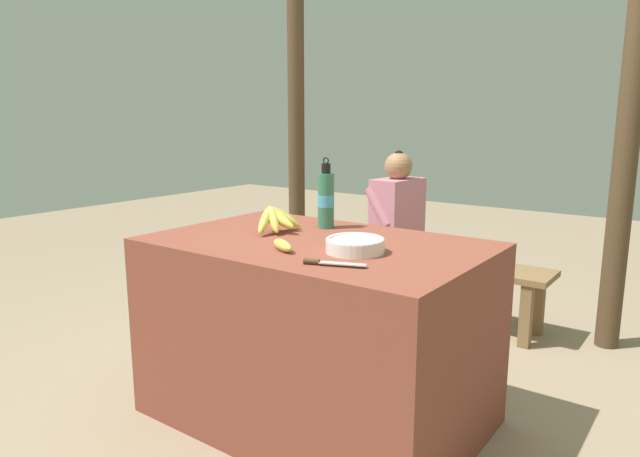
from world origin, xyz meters
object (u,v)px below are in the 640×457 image
object	(u,v)px
serving_bowl	(355,245)
support_post_near	(296,106)
wooden_bench	(416,264)
loose_banana_front	(283,245)
seated_vendor	(391,222)
support_post_far	(631,102)
banana_bunch_green	(492,258)
water_bottle	(326,199)
banana_bunch_ripe	(277,218)
knife	(325,263)

from	to	relation	value
serving_bowl	support_post_near	distance (m)	2.34
serving_bowl	wooden_bench	distance (m)	1.61
loose_banana_front	wooden_bench	xyz separation A→B (m)	(-0.25, 1.60, -0.45)
wooden_bench	seated_vendor	xyz separation A→B (m)	(-0.17, -0.03, 0.26)
support_post_near	support_post_far	world-z (taller)	same
seated_vendor	support_post_far	xyz separation A→B (m)	(1.27, 0.20, 0.73)
banana_bunch_green	serving_bowl	bearing A→B (deg)	-90.33
water_bottle	support_post_far	size ratio (longest dim) A/B	0.12
support_post_near	support_post_far	distance (m)	2.20
serving_bowl	seated_vendor	distance (m)	1.59
serving_bowl	loose_banana_front	distance (m)	0.27
serving_bowl	support_post_far	distance (m)	1.83
seated_vendor	banana_bunch_ripe	bearing A→B (deg)	104.64
seated_vendor	knife	bearing A→B (deg)	118.93
banana_bunch_ripe	support_post_near	xyz separation A→B (m)	(-1.10, 1.53, 0.50)
banana_bunch_ripe	support_post_far	distance (m)	1.94
banana_bunch_ripe	loose_banana_front	bearing A→B (deg)	-45.86
seated_vendor	water_bottle	bearing A→B (deg)	111.40
loose_banana_front	knife	size ratio (longest dim) A/B	0.71
seated_vendor	support_post_near	distance (m)	1.20
knife	wooden_bench	bearing A→B (deg)	85.90
support_post_near	seated_vendor	bearing A→B (deg)	-12.12
banana_bunch_ripe	knife	world-z (taller)	banana_bunch_ripe
serving_bowl	seated_vendor	xyz separation A→B (m)	(-0.65, 1.44, -0.20)
water_bottle	support_post_near	size ratio (longest dim) A/B	0.12
banana_bunch_ripe	water_bottle	world-z (taller)	water_bottle
loose_banana_front	seated_vendor	world-z (taller)	seated_vendor
water_bottle	seated_vendor	bearing A→B (deg)	104.40
serving_bowl	knife	size ratio (longest dim) A/B	1.03
knife	seated_vendor	distance (m)	1.80
banana_bunch_green	knife	bearing A→B (deg)	-89.64
loose_banana_front	serving_bowl	bearing A→B (deg)	30.51
seated_vendor	banana_bunch_green	world-z (taller)	seated_vendor
banana_bunch_ripe	serving_bowl	distance (m)	0.48
water_bottle	wooden_bench	distance (m)	1.29
wooden_bench	banana_bunch_green	xyz separation A→B (m)	(0.48, -0.00, 0.12)
banana_bunch_green	support_post_near	distance (m)	1.82
knife	loose_banana_front	bearing A→B (deg)	141.80
wooden_bench	banana_bunch_green	distance (m)	0.50
seated_vendor	wooden_bench	bearing A→B (deg)	-164.26
water_bottle	serving_bowl	bearing A→B (deg)	-41.54
serving_bowl	support_post_far	bearing A→B (deg)	69.25
serving_bowl	water_bottle	xyz separation A→B (m)	(-0.36, 0.32, 0.10)
banana_bunch_ripe	wooden_bench	bearing A→B (deg)	90.26
knife	support_post_far	size ratio (longest dim) A/B	0.08
banana_bunch_ripe	seated_vendor	bearing A→B (deg)	97.63
loose_banana_front	wooden_bench	distance (m)	1.69
serving_bowl	banana_bunch_green	xyz separation A→B (m)	(0.01, 1.47, -0.35)
banana_bunch_ripe	banana_bunch_green	distance (m)	1.48
serving_bowl	banana_bunch_ripe	bearing A→B (deg)	166.50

